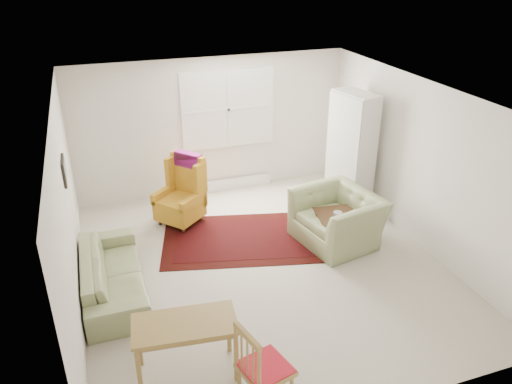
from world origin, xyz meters
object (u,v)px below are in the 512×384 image
object	(u,v)px
armchair	(338,214)
cabinet	(351,151)
stool	(182,208)
wingback_chair	(179,191)
coffee_table	(336,229)
desk_chair	(265,367)
desk	(186,348)
sofa	(111,267)

from	to	relation	value
armchair	cabinet	size ratio (longest dim) A/B	0.60
stool	cabinet	size ratio (longest dim) A/B	0.20
wingback_chair	stool	xyz separation A→B (m)	(0.05, 0.09, -0.37)
armchair	cabinet	bearing A→B (deg)	132.63
armchair	wingback_chair	bearing A→B (deg)	-133.67
armchair	coffee_table	distance (m)	0.24
coffee_table	stool	bearing A→B (deg)	144.03
stool	cabinet	distance (m)	3.07
desk_chair	cabinet	bearing A→B (deg)	-53.37
wingback_chair	desk	bearing A→B (deg)	-50.63
stool	coffee_table	bearing A→B (deg)	-35.97
desk	desk_chair	xyz separation A→B (m)	(0.64, -0.69, 0.18)
coffee_table	desk_chair	size ratio (longest dim) A/B	0.59
wingback_chair	coffee_table	bearing A→B (deg)	15.56
sofa	stool	world-z (taller)	sofa
sofa	desk	size ratio (longest dim) A/B	1.81
desk_chair	coffee_table	bearing A→B (deg)	-54.53
wingback_chair	coffee_table	distance (m)	2.62
armchair	coffee_table	bearing A→B (deg)	-41.23
wingback_chair	armchair	bearing A→B (deg)	17.14
desk_chair	wingback_chair	bearing A→B (deg)	-14.22
coffee_table	desk_chair	bearing A→B (deg)	-129.38
wingback_chair	stool	bearing A→B (deg)	110.49
sofa	desk	xyz separation A→B (m)	(0.63, -1.73, -0.05)
desk	desk_chair	size ratio (longest dim) A/B	1.04
desk	armchair	bearing A→B (deg)	34.86
coffee_table	stool	size ratio (longest dim) A/B	1.50
stool	armchair	bearing A→B (deg)	-34.40
armchair	stool	size ratio (longest dim) A/B	3.01
stool	cabinet	bearing A→B (deg)	-7.67
cabinet	desk	distance (m)	4.71
desk	desk_chair	world-z (taller)	desk_chair
cabinet	desk	bearing A→B (deg)	-152.38
coffee_table	desk	bearing A→B (deg)	-145.68
sofa	desk_chair	world-z (taller)	desk_chair
wingback_chair	desk	size ratio (longest dim) A/B	1.07
stool	desk	size ratio (longest dim) A/B	0.38
wingback_chair	desk_chair	bearing A→B (deg)	-39.83
coffee_table	stool	distance (m)	2.61
sofa	desk_chair	xyz separation A→B (m)	(1.28, -2.42, 0.13)
cabinet	desk_chair	world-z (taller)	cabinet
coffee_table	stool	world-z (taller)	coffee_table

